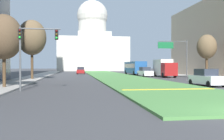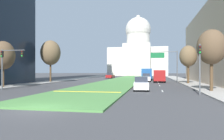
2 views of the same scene
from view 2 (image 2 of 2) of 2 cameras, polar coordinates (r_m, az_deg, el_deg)
ground_plane at (r=61.48m, az=3.96°, el=-2.43°), size 260.00×260.00×0.00m
grass_median at (r=56.65m, az=3.39°, el=-2.56°), size 8.52×87.59×0.14m
median_curb_nose at (r=24.06m, az=-6.68°, el=-5.69°), size 7.67×0.50×0.04m
lane_dashes_right at (r=58.78m, az=11.76°, el=-2.53°), size 0.16×74.66×0.01m
sidewalk_left at (r=55.64m, az=-12.09°, el=-2.60°), size 4.00×87.59×0.15m
sidewalk_right at (r=51.85m, az=18.63°, el=-2.78°), size 4.00×87.59×0.15m
capitol_building at (r=109.46m, az=6.87°, el=4.28°), size 28.26×22.37×30.21m
traffic_light_near_left at (r=30.57m, az=-25.74°, el=2.33°), size 3.34×0.35×5.20m
traffic_light_near_right at (r=23.63m, az=22.13°, el=1.87°), size 0.28×0.35×5.20m
overhead_guide_sign at (r=45.56m, az=14.30°, el=2.59°), size 5.41×0.20×6.50m
street_tree_left_near at (r=34.50m, az=-26.75°, el=3.44°), size 3.25×3.25×6.68m
street_tree_right_near at (r=27.51m, az=24.72°, el=5.47°), size 3.24×3.24×7.23m
street_tree_left_mid at (r=46.58m, az=-15.90°, el=4.37°), size 4.09×4.09×8.71m
street_tree_right_mid at (r=42.02m, az=19.43°, el=3.41°), size 3.12×3.12×7.07m
sedan_lead_stopped at (r=27.38m, az=7.66°, el=-3.64°), size 2.07×4.26×1.74m
sedan_midblock at (r=49.79m, az=8.98°, el=-2.00°), size 2.12×4.41×1.83m
sedan_distant at (r=67.89m, az=-0.49°, el=-1.51°), size 2.16×4.39×1.78m
box_truck_delivery at (r=47.06m, az=12.30°, el=-1.10°), size 2.40×6.40×3.20m
city_bus at (r=58.17m, az=9.23°, el=-0.82°), size 2.62×11.00×2.95m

